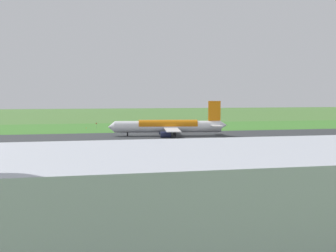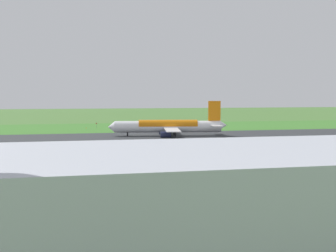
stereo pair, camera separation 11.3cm
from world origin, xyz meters
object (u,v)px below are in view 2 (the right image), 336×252
object	(u,v)px
airliner_main	(169,126)
no_stopping_sign	(96,125)
terminal_building	(240,193)
traffic_cone_orange	(86,128)

from	to	relation	value
airliner_main	no_stopping_sign	world-z (taller)	airliner_main
no_stopping_sign	terminal_building	bearing A→B (deg)	93.59
terminal_building	airliner_main	bearing A→B (deg)	-98.16
airliner_main	traffic_cone_orange	distance (m)	62.68
airliner_main	terminal_building	xyz separation A→B (m)	(19.01, 132.69, 1.77)
airliner_main	traffic_cone_orange	xyz separation A→B (m)	(36.21, -51.00, -4.08)
terminal_building	no_stopping_sign	size ratio (longest dim) A/B	35.83
terminal_building	no_stopping_sign	world-z (taller)	terminal_building
airliner_main	no_stopping_sign	distance (m)	60.18
traffic_cone_orange	airliner_main	bearing A→B (deg)	125.37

